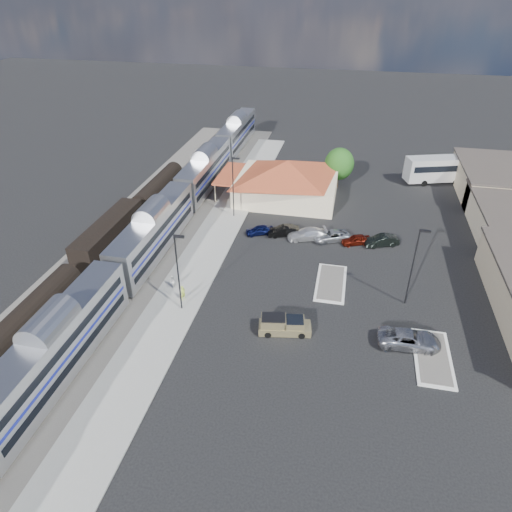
% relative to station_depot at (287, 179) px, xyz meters
% --- Properties ---
extents(ground, '(280.00, 280.00, 0.00)m').
position_rel_station_depot_xyz_m(ground, '(4.56, -24.00, -3.13)').
color(ground, black).
rests_on(ground, ground).
extents(railbed, '(16.00, 100.00, 0.12)m').
position_rel_station_depot_xyz_m(railbed, '(-16.44, -16.00, -3.07)').
color(railbed, '#4C4944').
rests_on(railbed, ground).
extents(platform, '(5.50, 92.00, 0.18)m').
position_rel_station_depot_xyz_m(platform, '(-7.44, -18.00, -3.04)').
color(platform, gray).
rests_on(platform, ground).
extents(passenger_train, '(3.00, 104.00, 5.55)m').
position_rel_station_depot_xyz_m(passenger_train, '(-13.44, -19.87, -0.26)').
color(passenger_train, silver).
rests_on(passenger_train, ground).
extents(freight_cars, '(2.80, 46.00, 4.00)m').
position_rel_station_depot_xyz_m(freight_cars, '(-19.44, -20.21, -1.21)').
color(freight_cars, black).
rests_on(freight_cars, ground).
extents(station_depot, '(18.35, 12.24, 6.20)m').
position_rel_station_depot_xyz_m(station_depot, '(0.00, 0.00, 0.00)').
color(station_depot, beige).
rests_on(station_depot, ground).
extents(traffic_island_south, '(3.30, 7.50, 0.21)m').
position_rel_station_depot_xyz_m(traffic_island_south, '(8.56, -22.00, -3.03)').
color(traffic_island_south, silver).
rests_on(traffic_island_south, ground).
extents(traffic_island_north, '(3.30, 7.50, 0.21)m').
position_rel_station_depot_xyz_m(traffic_island_north, '(18.56, -32.00, -3.03)').
color(traffic_island_north, silver).
rests_on(traffic_island_north, ground).
extents(lamp_plat_s, '(1.08, 0.25, 9.00)m').
position_rel_station_depot_xyz_m(lamp_plat_s, '(-6.34, -30.00, 2.21)').
color(lamp_plat_s, black).
rests_on(lamp_plat_s, ground).
extents(lamp_plat_n, '(1.08, 0.25, 9.00)m').
position_rel_station_depot_xyz_m(lamp_plat_n, '(-6.34, -8.00, 2.21)').
color(lamp_plat_n, black).
rests_on(lamp_plat_n, ground).
extents(lamp_lot, '(1.08, 0.25, 9.00)m').
position_rel_station_depot_xyz_m(lamp_lot, '(16.66, -24.00, 2.21)').
color(lamp_lot, black).
rests_on(lamp_lot, ground).
extents(tree_depot, '(4.71, 4.71, 6.63)m').
position_rel_station_depot_xyz_m(tree_depot, '(7.56, 6.00, 0.89)').
color(tree_depot, '#382314').
rests_on(tree_depot, ground).
extents(pickup_truck, '(5.33, 2.68, 1.76)m').
position_rel_station_depot_xyz_m(pickup_truck, '(4.69, -31.28, -2.30)').
color(pickup_truck, tan).
rests_on(pickup_truck, ground).
extents(suv, '(5.92, 2.90, 1.62)m').
position_rel_station_depot_xyz_m(suv, '(16.42, -30.75, -2.32)').
color(suv, '#A1A2A8').
rests_on(suv, ground).
extents(coach_bus, '(13.92, 7.03, 4.39)m').
position_rel_station_depot_xyz_m(coach_bus, '(25.13, 12.00, -0.61)').
color(coach_bus, silver).
rests_on(coach_bus, ground).
extents(person_a, '(0.62, 0.73, 1.71)m').
position_rel_station_depot_xyz_m(person_a, '(-6.76, -28.52, -2.09)').
color(person_a, '#B1CB3F').
rests_on(person_a, platform).
extents(person_b, '(0.63, 0.79, 1.56)m').
position_rel_station_depot_xyz_m(person_b, '(-8.71, -26.71, -2.17)').
color(person_b, silver).
rests_on(person_b, platform).
extents(parked_car_a, '(4.06, 2.87, 1.28)m').
position_rel_station_depot_xyz_m(parked_car_a, '(-1.72, -12.34, -2.49)').
color(parked_car_a, '#0D1445').
rests_on(parked_car_a, ground).
extents(parked_car_b, '(4.56, 2.83, 1.42)m').
position_rel_station_depot_xyz_m(parked_car_b, '(1.48, -12.04, -2.42)').
color(parked_car_b, black).
rests_on(parked_car_b, ground).
extents(parked_car_c, '(5.63, 3.61, 1.52)m').
position_rel_station_depot_xyz_m(parked_car_c, '(4.68, -12.34, -2.37)').
color(parked_car_c, silver).
rests_on(parked_car_c, ground).
extents(parked_car_d, '(5.40, 3.96, 1.36)m').
position_rel_station_depot_xyz_m(parked_car_d, '(7.88, -12.04, -2.45)').
color(parked_car_d, '#9C9FA4').
rests_on(parked_car_d, ground).
extents(parked_car_e, '(4.13, 2.81, 1.31)m').
position_rel_station_depot_xyz_m(parked_car_e, '(11.08, -12.34, -2.48)').
color(parked_car_e, maroon).
rests_on(parked_car_e, ground).
extents(parked_car_f, '(4.69, 3.10, 1.46)m').
position_rel_station_depot_xyz_m(parked_car_f, '(14.28, -12.04, -2.40)').
color(parked_car_f, black).
rests_on(parked_car_f, ground).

